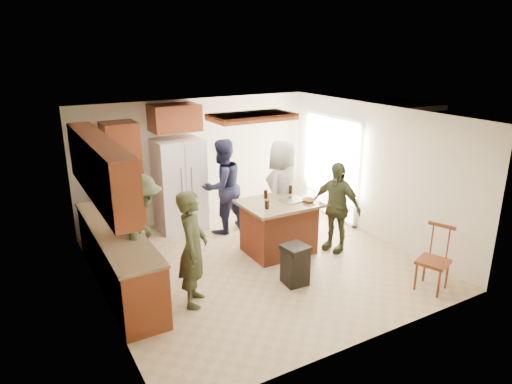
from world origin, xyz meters
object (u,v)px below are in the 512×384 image
kitchen_island (279,227)px  trash_bin (295,264)px  person_front_left (193,249)px  spindle_chair (434,261)px  person_counter (142,232)px  person_side_right (336,207)px  person_behind_right (282,190)px  refrigerator (180,185)px  person_behind_left (222,186)px

kitchen_island → trash_bin: bearing=-109.7°
person_front_left → spindle_chair: bearing=-82.3°
person_front_left → trash_bin: (1.55, -0.25, -0.52)m
person_front_left → person_counter: size_ratio=0.95×
person_counter → spindle_chair: 4.34m
person_front_left → trash_bin: 1.65m
person_side_right → kitchen_island: size_ratio=1.26×
person_counter → trash_bin: (2.00, -1.08, -0.56)m
person_front_left → person_behind_right: bearing=-28.5°
person_counter → person_side_right: bearing=-77.0°
person_counter → refrigerator: refrigerator is taller
person_counter → person_behind_right: bearing=-58.9°
trash_bin → person_counter: bearing=151.7°
kitchen_island → spindle_chair: 2.58m
person_behind_right → person_counter: (-2.81, -0.56, -0.05)m
person_front_left → person_behind_right: size_ratio=0.90×
kitchen_island → person_side_right: bearing=-23.8°
person_counter → refrigerator: (1.31, 1.91, 0.02)m
person_front_left → refrigerator: size_ratio=0.93×
person_behind_right → person_side_right: bearing=83.8°
person_behind_left → person_side_right: (1.36, -1.74, -0.11)m
person_counter → refrigerator: 2.32m
person_side_right → kitchen_island: 1.06m
person_front_left → person_counter: person_counter is taller
person_front_left → person_counter: (-0.46, 0.83, 0.04)m
trash_bin → spindle_chair: 2.05m
person_behind_left → person_front_left: bearing=41.5°
refrigerator → spindle_chair: 4.80m
person_behind_left → person_behind_right: (0.86, -0.78, 0.01)m
person_counter → trash_bin: size_ratio=2.79×
person_front_left → trash_bin: bearing=-68.2°
person_counter → kitchen_island: person_counter is taller
person_front_left → kitchen_island: size_ratio=1.31×
refrigerator → kitchen_island: size_ratio=1.41×
person_behind_left → kitchen_island: size_ratio=1.44×
person_side_right → trash_bin: (-1.31, -0.68, -0.49)m
person_behind_right → person_side_right: 1.09m
person_front_left → refrigerator: (0.85, 2.74, 0.06)m
person_counter → trash_bin: bearing=-98.4°
person_front_left → person_counter: 0.95m
person_counter → spindle_chair: size_ratio=1.77×
person_side_right → refrigerator: (-2.01, 2.31, 0.09)m
person_front_left → person_side_right: bearing=-50.5°
person_behind_right → kitchen_island: person_behind_right is taller
person_side_right → trash_bin: size_ratio=2.56×
spindle_chair → trash_bin: bearing=145.9°
person_side_right → kitchen_island: bearing=-133.8°
kitchen_island → person_behind_left: bearing=108.1°
person_behind_right → spindle_chair: 2.96m
refrigerator → person_side_right: bearing=-49.0°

